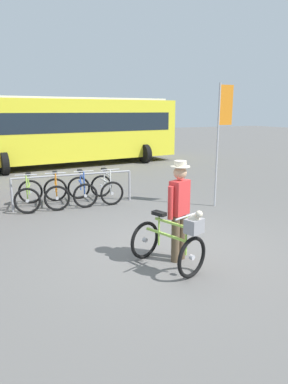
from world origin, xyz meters
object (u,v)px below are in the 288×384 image
racked_bike_orange (56,192)px  racked_bike_white (106,188)px  racked_bike_blue (82,190)px  person_with_featured_bike (179,207)px  racked_bike_lime (29,195)px  bus_distant (72,128)px  banner_flag (223,122)px  featured_bicycle (173,241)px

racked_bike_orange → racked_bike_white: same height
racked_bike_blue → person_with_featured_bike: bearing=-84.7°
racked_bike_lime → racked_bike_white: bearing=-4.5°
bus_distant → racked_bike_lime: bearing=-113.5°
racked_bike_orange → racked_bike_blue: 0.70m
racked_bike_orange → banner_flag: (3.95, -1.92, 1.86)m
racked_bike_lime → featured_bicycle: size_ratio=0.98×
racked_bike_lime → racked_bike_orange: bearing=-4.5°
racked_bike_orange → person_with_featured_bike: 4.63m
racked_bike_lime → bus_distant: 7.72m
featured_bicycle → bus_distant: (1.50, 11.76, 1.25)m
racked_bike_white → banner_flag: size_ratio=0.35×
racked_bike_orange → person_with_featured_bike: size_ratio=0.70×
racked_bike_orange → bus_distant: (2.33, 7.02, 1.37)m
racked_bike_lime → bus_distant: (3.02, 6.97, 1.37)m
featured_bicycle → banner_flag: (3.12, 2.81, 1.74)m
racked_bike_lime → racked_bike_white: 2.10m
racked_bike_lime → racked_bike_orange: same height
racked_bike_orange → racked_bike_white: bearing=-4.5°
racked_bike_blue → racked_bike_orange: bearing=175.5°
racked_bike_lime → banner_flag: (4.65, -1.97, 1.86)m
racked_bike_white → person_with_featured_bike: size_ratio=0.66×
racked_bike_lime → featured_bicycle: bearing=-72.3°
racked_bike_orange → bus_distant: bus_distant is taller
racked_bike_lime → person_with_featured_bike: person_with_featured_bike is taller
racked_bike_white → featured_bicycle: size_ratio=0.90×
racked_bike_lime → banner_flag: size_ratio=0.39×
racked_bike_blue → featured_bicycle: 4.68m
racked_bike_lime → banner_flag: bearing=-23.0°
bus_distant → featured_bicycle: bearing=-97.3°
racked_bike_lime → racked_bike_blue: bearing=-4.5°
racked_bike_orange → racked_bike_blue: same height
racked_bike_blue → banner_flag: size_ratio=0.36×
featured_bicycle → person_with_featured_bike: size_ratio=0.73×
racked_bike_white → banner_flag: banner_flag is taller
bus_distant → person_with_featured_bike: bearing=-96.1°
racked_bike_white → bus_distant: bus_distant is taller
racked_bike_blue → bus_distant: size_ratio=0.11×
featured_bicycle → bus_distant: size_ratio=0.12×
racked_bike_orange → racked_bike_blue: (0.70, -0.05, 0.00)m
bus_distant → racked_bike_white: bearing=-97.4°
racked_bike_blue → featured_bicycle: featured_bicycle is taller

